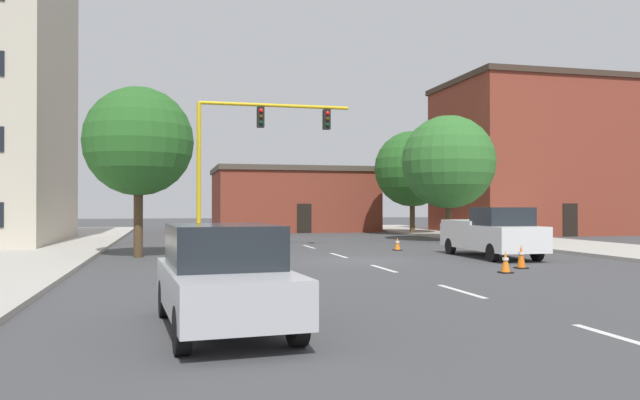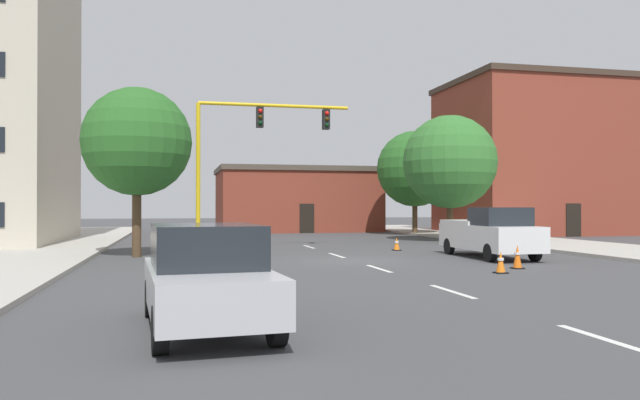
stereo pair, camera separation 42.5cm
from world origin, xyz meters
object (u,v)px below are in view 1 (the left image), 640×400
object	(u,v)px
traffic_cone_roadside_a	(397,244)
tree_right_far	(412,169)
tree_right_mid	(448,162)
pickup_truck_white	(492,233)
tree_left_near	(138,142)
traffic_signal_gantry	(220,203)
traffic_cone_roadside_b	(506,262)
traffic_cone_roadside_c	(521,257)
sedan_silver_near_left	(223,276)

from	to	relation	value
traffic_cone_roadside_a	tree_right_far	bearing A→B (deg)	65.26
tree_right_mid	traffic_cone_roadside_a	world-z (taller)	tree_right_mid
pickup_truck_white	traffic_cone_roadside_a	size ratio (longest dim) A/B	9.07
tree_left_near	traffic_signal_gantry	bearing A→B (deg)	40.55
pickup_truck_white	traffic_cone_roadside_b	xyz separation A→B (m)	(-2.45, -5.19, -0.65)
traffic_cone_roadside_b	tree_right_mid	bearing A→B (deg)	70.27
traffic_cone_roadside_c	tree_right_mid	bearing A→B (deg)	73.14
traffic_cone_roadside_c	tree_left_near	bearing A→B (deg)	148.61
tree_left_near	sedan_silver_near_left	distance (m)	15.87
traffic_signal_gantry	traffic_cone_roadside_a	size ratio (longest dim) A/B	13.24
sedan_silver_near_left	pickup_truck_white	bearing A→B (deg)	45.66
tree_left_near	sedan_silver_near_left	bearing A→B (deg)	-82.35
sedan_silver_near_left	traffic_cone_roadside_b	world-z (taller)	sedan_silver_near_left
tree_right_mid	traffic_cone_roadside_c	bearing A→B (deg)	-106.86
tree_right_mid	sedan_silver_near_left	distance (m)	27.26
traffic_cone_roadside_a	traffic_signal_gantry	bearing A→B (deg)	166.65
tree_right_mid	traffic_cone_roadside_b	bearing A→B (deg)	-109.73
tree_right_mid	traffic_cone_roadside_b	xyz separation A→B (m)	(-5.72, -15.96, -4.24)
tree_right_far	traffic_cone_roadside_a	size ratio (longest dim) A/B	12.19
traffic_cone_roadside_a	traffic_cone_roadside_b	distance (m)	9.76
traffic_signal_gantry	sedan_silver_near_left	xyz separation A→B (m)	(-1.41, -18.26, -1.29)
pickup_truck_white	traffic_cone_roadside_c	size ratio (longest dim) A/B	6.98
tree_right_far	traffic_cone_roadside_a	xyz separation A→B (m)	(-6.52, -14.15, -4.35)
tree_left_near	pickup_truck_white	size ratio (longest dim) A/B	1.24
tree_right_far	traffic_cone_roadside_a	world-z (taller)	tree_right_far
pickup_truck_white	tree_left_near	bearing A→B (deg)	165.66
traffic_signal_gantry	tree_left_near	world-z (taller)	traffic_signal_gantry
sedan_silver_near_left	traffic_cone_roadside_c	distance (m)	12.91
traffic_signal_gantry	traffic_cone_roadside_c	world-z (taller)	traffic_signal_gantry
tree_right_mid	tree_left_near	size ratio (longest dim) A/B	1.07
sedan_silver_near_left	traffic_cone_roadside_a	xyz separation A→B (m)	(9.32, 16.38, -0.59)
tree_right_mid	traffic_cone_roadside_b	world-z (taller)	tree_right_mid
pickup_truck_white	sedan_silver_near_left	world-z (taller)	pickup_truck_white
tree_right_far	traffic_cone_roadside_b	size ratio (longest dim) A/B	10.94
tree_right_far	traffic_cone_roadside_c	bearing A→B (deg)	-103.62
pickup_truck_white	sedan_silver_near_left	bearing A→B (deg)	-134.34
sedan_silver_near_left	tree_right_far	bearing A→B (deg)	62.57
traffic_signal_gantry	traffic_cone_roadside_b	distance (m)	14.06
tree_right_mid	traffic_cone_roadside_c	size ratio (longest dim) A/B	9.30
tree_left_near	traffic_cone_roadside_c	xyz separation A→B (m)	(12.38, -7.55, -4.22)
traffic_signal_gantry	tree_right_far	xyz separation A→B (m)	(14.43, 12.27, 2.47)
pickup_truck_white	traffic_cone_roadside_a	world-z (taller)	pickup_truck_white
sedan_silver_near_left	tree_right_mid	bearing A→B (deg)	56.72
tree_left_near	sedan_silver_near_left	xyz separation A→B (m)	(2.05, -15.29, -3.71)
tree_right_far	tree_left_near	world-z (taller)	tree_right_far
tree_right_far	tree_right_mid	bearing A→B (deg)	-97.35
traffic_signal_gantry	tree_right_mid	bearing A→B (deg)	17.88
tree_left_near	traffic_cone_roadside_c	world-z (taller)	tree_left_near
pickup_truck_white	traffic_cone_roadside_c	distance (m)	4.30
tree_left_near	traffic_cone_roadside_b	world-z (taller)	tree_left_near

